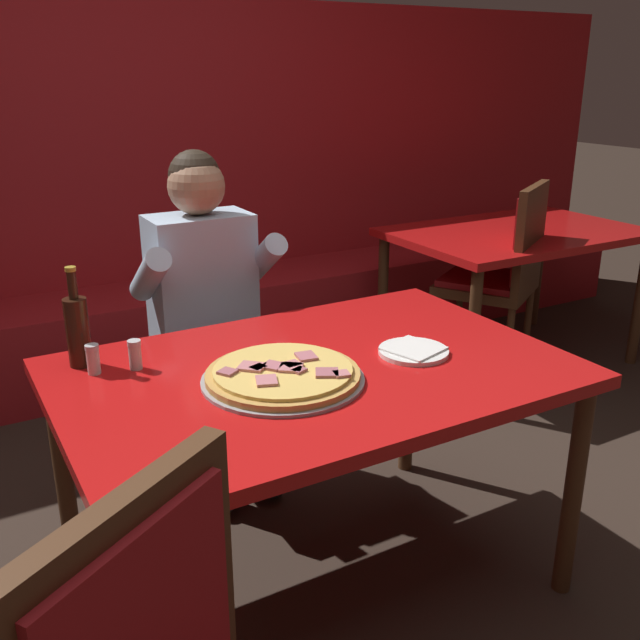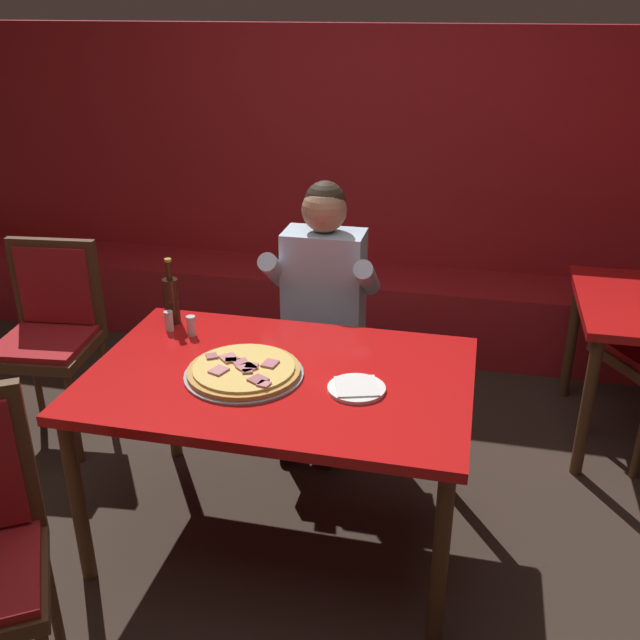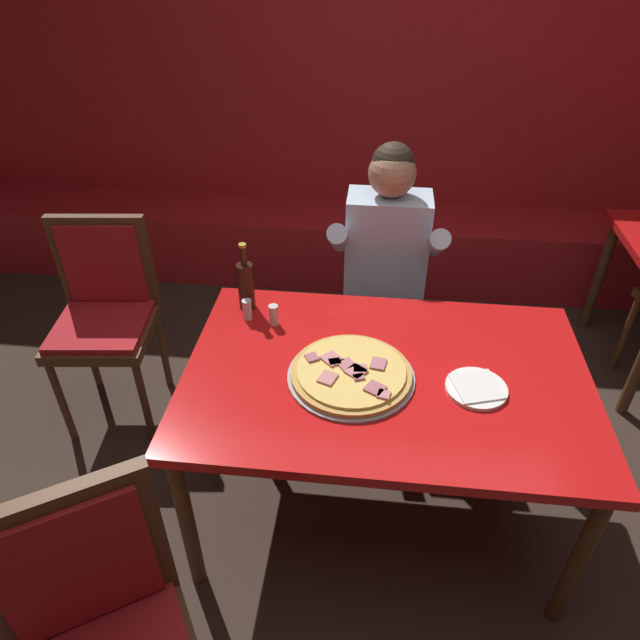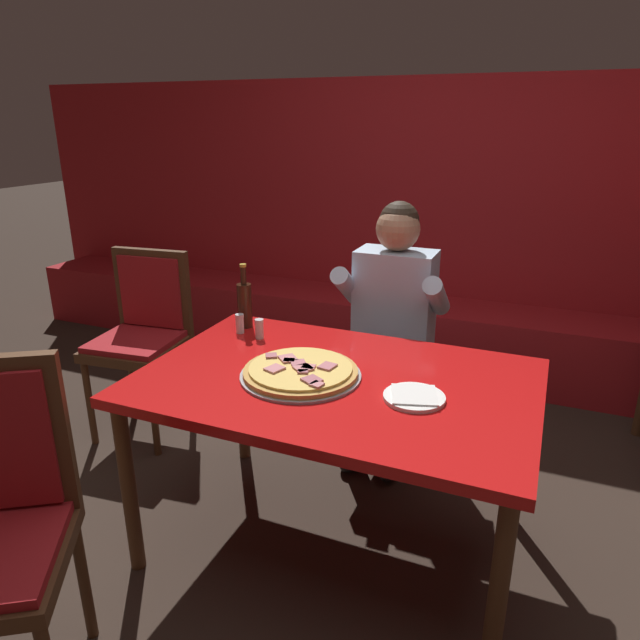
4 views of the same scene
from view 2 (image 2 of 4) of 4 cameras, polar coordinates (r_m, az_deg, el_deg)
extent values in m
plane|color=#33261E|center=(3.11, -2.94, -16.42)|extent=(24.00, 24.00, 0.00)
cube|color=#A3191E|center=(4.62, 4.23, 10.76)|extent=(6.80, 0.16, 1.90)
cube|color=#A3191E|center=(4.54, 3.31, 0.98)|extent=(6.46, 0.48, 0.46)
cylinder|color=#4C2D19|center=(2.82, -18.81, -13.60)|extent=(0.06, 0.06, 0.70)
cylinder|color=#4C2D19|center=(2.49, 9.60, -18.37)|extent=(0.06, 0.06, 0.70)
cylinder|color=#4C2D19|center=(3.42, -11.85, -5.55)|extent=(0.06, 0.06, 0.70)
cylinder|color=#4C2D19|center=(3.15, 10.70, -8.24)|extent=(0.06, 0.06, 0.70)
cube|color=red|center=(2.69, -3.27, -4.66)|extent=(1.43, 0.95, 0.04)
cylinder|color=#9E9EA3|center=(2.68, -6.09, -4.33)|extent=(0.45, 0.45, 0.01)
cylinder|color=#C69347|center=(2.67, -6.11, -4.07)|extent=(0.42, 0.42, 0.02)
cylinder|color=#E5BC5B|center=(2.67, -6.12, -3.81)|extent=(0.38, 0.38, 0.01)
cube|color=#C6757A|center=(2.53, -4.51, -5.14)|extent=(0.05, 0.05, 0.01)
cube|color=#A85B66|center=(2.56, -4.97, -4.78)|extent=(0.08, 0.08, 0.01)
cube|color=#C6757A|center=(2.65, -5.48, -3.68)|extent=(0.05, 0.05, 0.01)
cube|color=#B76670|center=(2.66, -4.01, -3.50)|extent=(0.06, 0.07, 0.01)
cube|color=#A85B66|center=(2.74, -8.66, -2.87)|extent=(0.06, 0.06, 0.01)
cube|color=#B76670|center=(2.70, -7.15, -3.22)|extent=(0.05, 0.05, 0.01)
cube|color=#C6757A|center=(2.72, -7.24, -3.00)|extent=(0.09, 0.09, 0.01)
cube|color=#A85B66|center=(2.62, -5.83, -4.12)|extent=(0.05, 0.04, 0.01)
cube|color=#C6757A|center=(2.64, -8.11, -4.02)|extent=(0.07, 0.08, 0.01)
cube|color=#B76670|center=(2.68, -6.38, -3.38)|extent=(0.08, 0.08, 0.01)
cube|color=#C6757A|center=(2.64, -5.86, -3.82)|extent=(0.09, 0.09, 0.01)
cylinder|color=white|center=(2.57, 2.93, -5.51)|extent=(0.21, 0.21, 0.01)
cube|color=white|center=(2.56, 2.94, -5.31)|extent=(0.19, 0.19, 0.01)
cylinder|color=black|center=(3.12, -11.79, 1.50)|extent=(0.07, 0.07, 0.20)
cylinder|color=black|center=(3.07, -12.01, 3.90)|extent=(0.03, 0.03, 0.08)
cylinder|color=#B29933|center=(3.05, -12.08, 4.71)|extent=(0.03, 0.03, 0.01)
cylinder|color=silver|center=(3.07, -11.98, -0.20)|extent=(0.04, 0.04, 0.07)
cylinder|color=#516B33|center=(3.08, -11.96, -0.44)|extent=(0.03, 0.03, 0.04)
cylinder|color=silver|center=(3.05, -12.05, 0.54)|extent=(0.04, 0.04, 0.01)
cylinder|color=silver|center=(3.01, -10.25, -0.58)|extent=(0.04, 0.04, 0.07)
cylinder|color=#28231E|center=(3.01, -10.23, -0.83)|extent=(0.03, 0.03, 0.04)
cylinder|color=silver|center=(2.99, -10.31, 0.16)|extent=(0.04, 0.04, 0.01)
ellipsoid|color=black|center=(3.52, -2.40, -9.93)|extent=(0.11, 0.24, 0.09)
ellipsoid|color=black|center=(3.49, 0.83, -10.35)|extent=(0.11, 0.24, 0.09)
cylinder|color=#282833|center=(3.42, -2.45, -7.37)|extent=(0.11, 0.11, 0.43)
cylinder|color=#282833|center=(3.38, 0.85, -7.78)|extent=(0.11, 0.11, 0.43)
cube|color=#282833|center=(3.35, -0.43, -2.62)|extent=(0.34, 0.40, 0.12)
cube|color=silver|center=(3.42, 0.33, 2.90)|extent=(0.38, 0.22, 0.52)
cylinder|color=silver|center=(3.37, -3.63, 3.98)|extent=(0.09, 0.30, 0.25)
cylinder|color=silver|center=(3.28, 3.79, 3.39)|extent=(0.09, 0.30, 0.25)
sphere|color=tan|center=(3.30, 0.34, 8.81)|extent=(0.21, 0.21, 0.21)
sphere|color=#2D2319|center=(3.31, 0.40, 9.46)|extent=(0.19, 0.19, 0.19)
cylinder|color=#4C2D19|center=(3.55, -19.05, -7.50)|extent=(0.04, 0.04, 0.47)
cylinder|color=#4C2D19|center=(4.00, -21.76, -4.14)|extent=(0.04, 0.04, 0.47)
cylinder|color=#4C2D19|center=(3.84, -16.74, -4.59)|extent=(0.04, 0.04, 0.47)
cube|color=#4C2D19|center=(3.66, -21.08, -2.16)|extent=(0.48, 0.48, 0.05)
cube|color=#A3191E|center=(3.64, -21.18, -1.60)|extent=(0.45, 0.45, 0.03)
cube|color=#4C2D19|center=(3.72, -20.32, 2.72)|extent=(0.44, 0.09, 0.46)
cube|color=#A3191E|center=(3.70, -20.49, 2.58)|extent=(0.36, 0.06, 0.39)
cylinder|color=#4C2D19|center=(3.80, 20.64, -5.53)|extent=(0.04, 0.04, 0.47)
cylinder|color=#4C2D19|center=(2.68, -20.71, -19.77)|extent=(0.04, 0.04, 0.46)
cylinder|color=#4C2D19|center=(3.44, 20.56, -6.58)|extent=(0.06, 0.06, 0.70)
cylinder|color=#4C2D19|center=(4.09, 19.49, -1.37)|extent=(0.06, 0.06, 0.70)
camera|label=1|loc=(1.77, -52.71, -1.18)|focal=40.00mm
camera|label=3|loc=(1.03, -36.26, 23.07)|focal=32.00mm
camera|label=4|loc=(0.62, 10.45, -14.63)|focal=32.00mm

